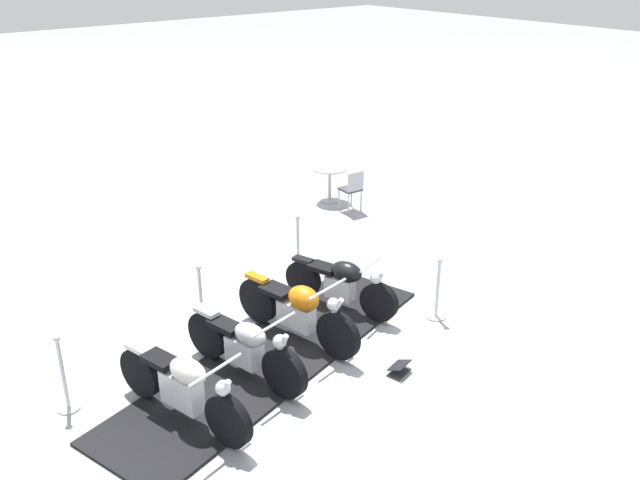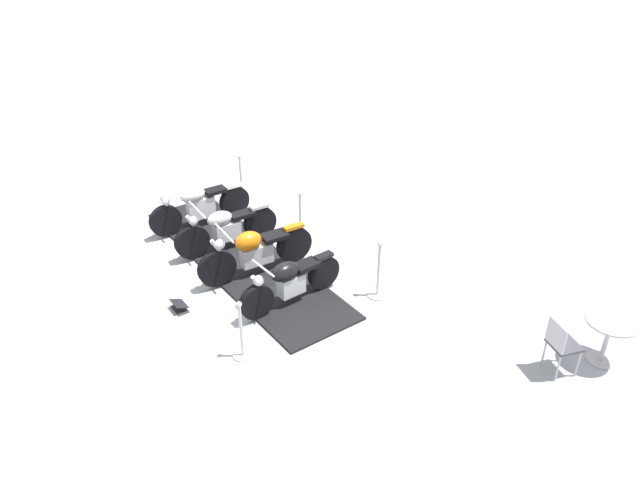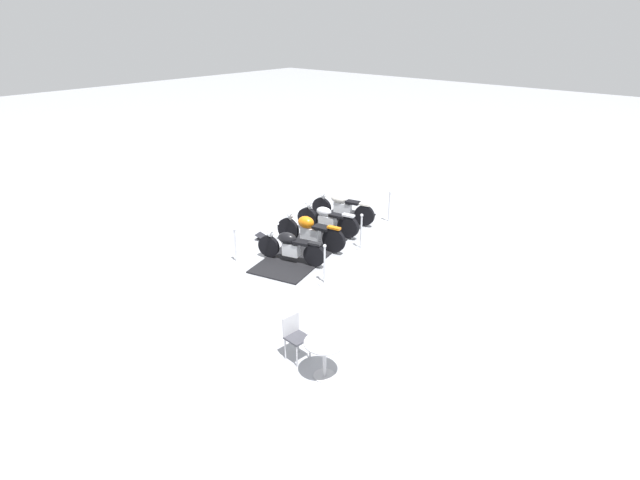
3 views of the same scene
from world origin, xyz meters
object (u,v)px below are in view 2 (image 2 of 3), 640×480
(motorcycle_black, at_px, (290,281))
(cafe_table, at_px, (609,331))
(stanchion_left_rear, at_px, (378,280))
(motorcycle_copper, at_px, (255,250))
(motorcycle_chrome, at_px, (226,228))
(stanchion_right_rear, at_px, (242,338))
(info_placard, at_px, (180,307))
(motorcycle_cream, at_px, (199,205))
(stanchion_left_front, at_px, (241,183))
(stanchion_left_mid, at_px, (300,223))
(cafe_chair_near_table, at_px, (561,343))

(motorcycle_black, relative_size, cafe_table, 2.57)
(stanchion_left_rear, bearing_deg, motorcycle_copper, 141.72)
(motorcycle_chrome, xyz_separation_m, stanchion_right_rear, (-0.56, -3.17, -0.14))
(info_placard, bearing_deg, motorcycle_cream, -33.57)
(stanchion_left_front, bearing_deg, motorcycle_black, -94.49)
(motorcycle_black, height_order, cafe_table, motorcycle_black)
(stanchion_left_mid, bearing_deg, cafe_table, -59.72)
(cafe_chair_near_table, bearing_deg, stanchion_left_front, 115.42)
(stanchion_right_rear, distance_m, stanchion_left_front, 5.45)
(motorcycle_cream, relative_size, motorcycle_copper, 0.97)
(stanchion_right_rear, bearing_deg, info_placard, 114.07)
(motorcycle_cream, relative_size, stanchion_left_front, 2.05)
(stanchion_left_front, bearing_deg, motorcycle_cream, -139.50)
(motorcycle_copper, relative_size, stanchion_right_rear, 2.21)
(stanchion_right_rear, distance_m, cafe_chair_near_table, 4.65)
(motorcycle_copper, xyz_separation_m, info_placard, (-1.51, -0.55, -0.47))
(stanchion_left_mid, relative_size, cafe_table, 1.41)
(motorcycle_chrome, distance_m, cafe_chair_near_table, 6.34)
(cafe_table, bearing_deg, motorcycle_copper, 134.84)
(motorcycle_cream, relative_size, stanchion_right_rear, 2.15)
(stanchion_left_rear, relative_size, info_placard, 2.88)
(motorcycle_cream, distance_m, motorcycle_black, 3.37)
(motorcycle_chrome, height_order, motorcycle_copper, motorcycle_copper)
(motorcycle_cream, bearing_deg, motorcycle_copper, 91.77)
(motorcycle_chrome, xyz_separation_m, motorcycle_black, (0.55, -2.18, 0.01))
(stanchion_left_rear, height_order, cafe_table, stanchion_left_rear)
(cafe_chair_near_table, bearing_deg, stanchion_left_rear, 124.86)
(motorcycle_chrome, xyz_separation_m, cafe_table, (4.43, -5.28, 0.10))
(motorcycle_chrome, bearing_deg, motorcycle_black, 93.73)
(motorcycle_chrome, height_order, stanchion_left_rear, stanchion_left_rear)
(motorcycle_chrome, bearing_deg, stanchion_left_mid, 161.61)
(stanchion_right_rear, xyz_separation_m, stanchion_left_rear, (2.61, 0.67, -0.02))
(motorcycle_black, relative_size, info_placard, 5.24)
(motorcycle_copper, xyz_separation_m, cafe_table, (4.16, -4.19, 0.05))
(cafe_table, bearing_deg, cafe_chair_near_table, 175.10)
(stanchion_right_rear, height_order, info_placard, stanchion_right_rear)
(motorcycle_copper, distance_m, stanchion_left_rear, 2.29)
(motorcycle_black, distance_m, cafe_chair_near_table, 4.31)
(motorcycle_copper, bearing_deg, stanchion_left_rear, 131.91)
(stanchion_left_mid, bearing_deg, stanchion_right_rear, -124.41)
(cafe_table, bearing_deg, motorcycle_black, 141.43)
(stanchion_left_front, distance_m, cafe_chair_near_table, 7.79)
(info_placard, relative_size, cafe_table, 0.49)
(motorcycle_chrome, xyz_separation_m, motorcycle_copper, (0.26, -1.09, 0.05))
(motorcycle_copper, xyz_separation_m, stanchion_left_front, (0.62, 3.18, -0.14))
(stanchion_left_rear, bearing_deg, cafe_chair_near_table, -60.05)
(stanchion_left_mid, xyz_separation_m, cafe_chair_near_table, (2.14, -5.00, 0.15))
(stanchion_left_mid, distance_m, stanchion_left_rear, 2.37)
(motorcycle_black, bearing_deg, motorcycle_chrome, -92.38)
(stanchion_left_rear, height_order, cafe_chair_near_table, stanchion_left_rear)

